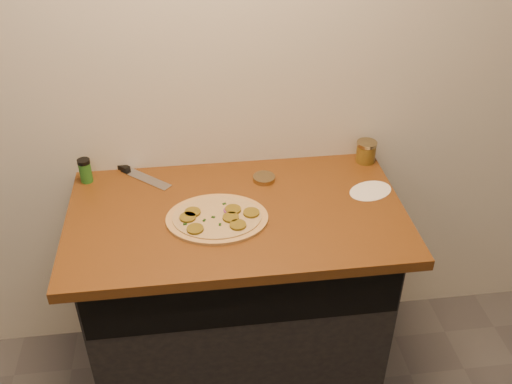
{
  "coord_description": "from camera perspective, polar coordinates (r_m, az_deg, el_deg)",
  "views": [
    {
      "loc": [
        -0.14,
        -0.21,
        2.11
      ],
      "look_at": [
        0.07,
        1.45,
        0.95
      ],
      "focal_mm": 40.0,
      "sensor_mm": 36.0,
      "label": 1
    }
  ],
  "objects": [
    {
      "name": "mason_jar_lid",
      "position": [
        2.19,
        0.81,
        1.38
      ],
      "size": [
        0.11,
        0.11,
        0.02
      ],
      "primitive_type": "cylinder",
      "rotation": [
        0.0,
        0.0,
        -0.38
      ],
      "color": "#907C53",
      "rests_on": "countertop"
    },
    {
      "name": "spice_shaker",
      "position": [
        2.26,
        -16.71,
        2.07
      ],
      "size": [
        0.05,
        0.05,
        0.1
      ],
      "color": "#276821",
      "rests_on": "countertop"
    },
    {
      "name": "pizza",
      "position": [
        1.99,
        -3.88,
        -2.59
      ],
      "size": [
        0.38,
        0.38,
        0.02
      ],
      "color": "tan",
      "rests_on": "countertop"
    },
    {
      "name": "salsa_jar",
      "position": [
        2.33,
        10.95,
        3.99
      ],
      "size": [
        0.08,
        0.08,
        0.09
      ],
      "color": "#9D200F",
      "rests_on": "countertop"
    },
    {
      "name": "cabinet",
      "position": [
        2.37,
        -1.82,
        -10.61
      ],
      "size": [
        1.1,
        0.6,
        0.86
      ],
      "primitive_type": "cube",
      "color": "black",
      "rests_on": "ground"
    },
    {
      "name": "flour_spill",
      "position": [
        2.17,
        11.37,
        0.12
      ],
      "size": [
        0.23,
        0.23,
        0.0
      ],
      "primitive_type": "cylinder",
      "rotation": [
        0.0,
        0.0,
        0.41
      ],
      "color": "white",
      "rests_on": "countertop"
    },
    {
      "name": "countertop",
      "position": [
        2.05,
        -1.96,
        -2.29
      ],
      "size": [
        1.2,
        0.7,
        0.04
      ],
      "primitive_type": "cube",
      "color": "brown",
      "rests_on": "cabinet"
    },
    {
      "name": "chefs_knife",
      "position": [
        2.29,
        -12.46,
        2.04
      ],
      "size": [
        0.27,
        0.25,
        0.02
      ],
      "color": "#B7BAC1",
      "rests_on": "countertop"
    }
  ]
}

